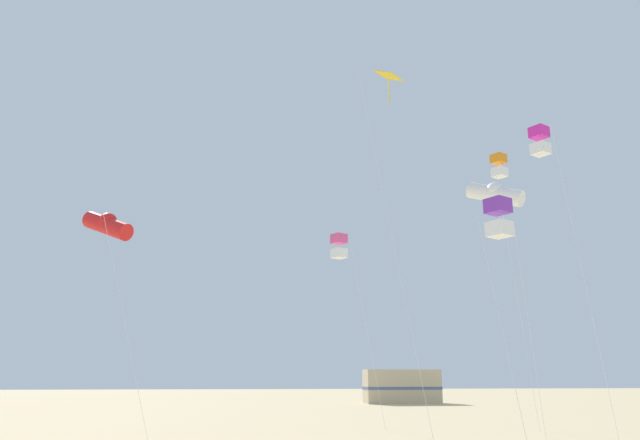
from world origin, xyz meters
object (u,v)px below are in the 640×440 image
kite_box_magenta (540,141)px  kite_box_orange (499,166)px  kite_tube_white (495,194)px  rv_van_tan (402,386)px  kite_box_rainbow (339,246)px  kite_diamond_gold (389,92)px  kite_tube_scarlet (108,225)px  kite_box_violet (499,218)px

kite_box_magenta → kite_box_orange: bearing=83.4°
kite_box_magenta → kite_box_orange: kite_box_orange is taller
kite_tube_white → rv_van_tan: 30.38m
kite_box_orange → kite_box_rainbow: size_ratio=1.45×
kite_tube_white → kite_diamond_gold: bearing=-147.3°
kite_box_rainbow → kite_tube_white: (6.18, -3.90, 1.63)m
kite_box_orange → kite_tube_white: size_ratio=1.21×
kite_box_magenta → kite_diamond_gold: (-6.24, -0.94, 1.36)m
kite_tube_scarlet → kite_diamond_gold: size_ratio=0.66×
kite_box_rainbow → kite_box_violet: bearing=-74.5°
kite_tube_white → kite_diamond_gold: kite_diamond_gold is taller
kite_tube_scarlet → rv_van_tan: (18.75, 28.31, -6.85)m
kite_box_orange → kite_box_rainbow: bearing=174.0°
kite_box_violet → rv_van_tan: (5.75, 36.39, -5.43)m
kite_box_orange → kite_box_violet: 12.63m
kite_diamond_gold → kite_box_violet: bearing=-60.8°
kite_box_magenta → kite_tube_scarlet: 17.59m
kite_box_magenta → kite_box_orange: size_ratio=0.93×
kite_diamond_gold → kite_box_magenta: bearing=8.6°
kite_box_orange → rv_van_tan: size_ratio=1.97×
kite_box_violet → kite_diamond_gold: (-2.22, 3.97, 5.85)m
rv_van_tan → kite_tube_white: bearing=-97.4°
kite_box_rainbow → rv_van_tan: size_ratio=1.35×
rv_van_tan → kite_box_orange: bearing=-94.5°
kite_box_magenta → rv_van_tan: (1.72, 31.49, -9.93)m
kite_tube_scarlet → kite_box_rainbow: bearing=17.8°
kite_box_orange → kite_box_violet: bearing=-114.1°
kite_box_orange → kite_tube_scarlet: 18.25m
kite_tube_white → kite_tube_scarlet: (-16.05, 0.73, -1.62)m
rv_van_tan → kite_box_rainbow: bearing=-111.5°
kite_diamond_gold → rv_van_tan: bearing=76.2°
kite_tube_white → kite_diamond_gold: size_ratio=0.78×
kite_box_violet → kite_tube_white: bearing=67.4°
kite_box_magenta → kite_diamond_gold: bearing=-171.4°
rv_van_tan → kite_box_magenta: bearing=-95.2°
kite_box_magenta → rv_van_tan: 33.06m
kite_diamond_gold → kite_box_rainbow: bearing=97.1°
kite_tube_scarlet → kite_box_violet: bearing=-31.9°
kite_tube_scarlet → kite_box_violet: kite_tube_scarlet is taller
kite_tube_scarlet → rv_van_tan: kite_tube_scarlet is taller
kite_tube_scarlet → kite_diamond_gold: (10.78, -4.11, 4.43)m
kite_tube_scarlet → kite_diamond_gold: bearing=-20.9°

